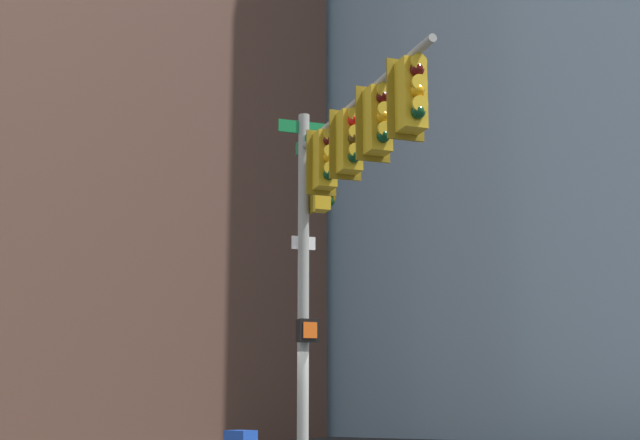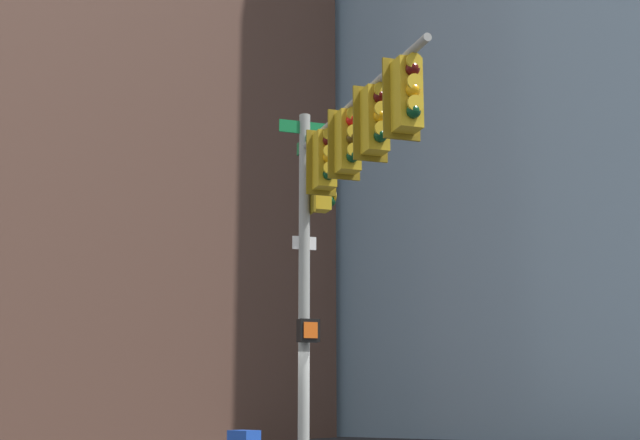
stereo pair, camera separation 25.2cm
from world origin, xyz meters
The scene contains 2 objects.
signal_pole_assembly centered at (1.47, 0.96, 5.15)m, with size 3.77×4.65×6.92m.
building_brick_midblock centered at (-36.36, -18.12, 18.79)m, with size 17.82×16.30×37.58m, color #845B47.
Camera 2 is at (13.20, 8.66, 1.64)m, focal length 48.91 mm.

